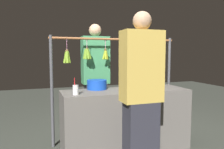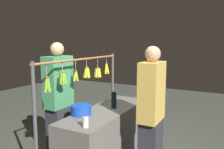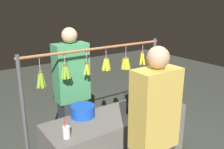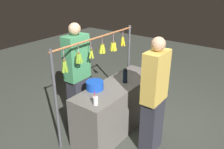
% 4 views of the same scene
% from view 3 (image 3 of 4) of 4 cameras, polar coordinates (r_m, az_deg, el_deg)
% --- Properties ---
extents(market_counter, '(1.74, 0.58, 0.84)m').
position_cam_3_polar(market_counter, '(3.10, 1.29, -16.12)').
color(market_counter, '#66605B').
rests_on(market_counter, ground).
extents(display_rack, '(1.97, 0.13, 1.59)m').
position_cam_3_polar(display_rack, '(3.09, -3.15, -1.34)').
color(display_rack, '#4C4C51').
rests_on(display_rack, ground).
extents(water_bottle, '(0.08, 0.08, 0.24)m').
position_cam_3_polar(water_bottle, '(2.88, 4.06, -6.84)').
color(water_bottle, black).
rests_on(water_bottle, market_counter).
extents(blue_bucket, '(0.27, 0.27, 0.13)m').
position_cam_3_polar(blue_bucket, '(2.84, -6.81, -8.41)').
color(blue_bucket, blue).
rests_on(blue_bucket, market_counter).
extents(drink_cup, '(0.07, 0.07, 0.21)m').
position_cam_3_polar(drink_cup, '(2.45, -10.56, -13.01)').
color(drink_cup, silver).
rests_on(drink_cup, market_counter).
extents(vendor_person, '(0.43, 0.23, 1.80)m').
position_cam_3_polar(vendor_person, '(3.28, -9.18, -5.23)').
color(vendor_person, '#2D2D38').
rests_on(vendor_person, ground).
extents(customer_person, '(0.42, 0.23, 1.76)m').
position_cam_3_polar(customer_person, '(2.34, 9.59, -15.39)').
color(customer_person, '#2D2D38').
rests_on(customer_person, ground).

